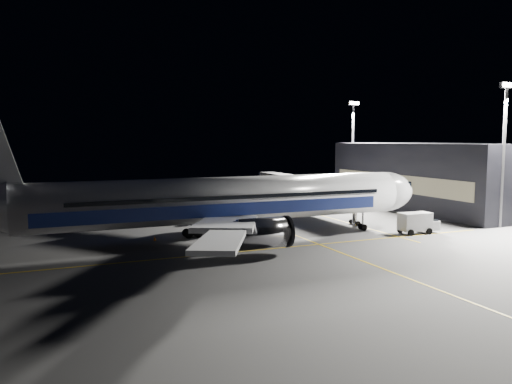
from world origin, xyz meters
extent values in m
plane|color=#4C4C4F|center=(0.00, 0.00, 0.00)|extent=(200.00, 200.00, 0.00)
cube|color=gold|center=(10.00, 0.00, 0.01)|extent=(0.25, 80.00, 0.01)
cube|color=gold|center=(0.00, -6.00, 0.01)|extent=(70.00, 0.25, 0.01)
cube|color=gold|center=(22.00, 10.00, 0.01)|extent=(0.25, 40.00, 0.01)
cylinder|color=silver|center=(0.00, 0.00, 5.30)|extent=(48.00, 5.60, 5.60)
ellipsoid|color=silver|center=(24.00, 0.00, 5.30)|extent=(8.96, 5.60, 5.60)
cube|color=black|center=(26.30, 0.00, 6.30)|extent=(2.20, 3.40, 0.90)
cube|color=navy|center=(-1.00, 2.78, 4.40)|extent=(42.24, 0.25, 1.50)
cube|color=navy|center=(-1.00, -2.78, 4.40)|extent=(42.24, 0.25, 1.50)
cube|color=silver|center=(-2.50, 8.00, 3.70)|extent=(11.36, 15.23, 1.53)
cube|color=silver|center=(-2.50, -8.00, 3.70)|extent=(11.36, 15.23, 1.53)
cube|color=silver|center=(-7.50, 20.50, 4.57)|extent=(8.57, 13.22, 1.31)
cube|color=silver|center=(-7.50, -20.50, 4.57)|extent=(8.57, 13.22, 1.31)
cylinder|color=#B7B7BF|center=(1.20, 9.00, 2.55)|extent=(5.60, 3.40, 3.40)
cylinder|color=#B7B7BF|center=(1.20, -9.00, 2.55)|extent=(5.60, 3.40, 3.40)
cylinder|color=#9999A0|center=(20.50, 0.00, 1.25)|extent=(0.26, 0.26, 2.50)
cylinder|color=black|center=(20.50, 0.00, 0.45)|extent=(0.90, 0.70, 0.90)
cylinder|color=#9999A0|center=(-3.00, 4.30, 1.25)|extent=(0.26, 0.26, 2.50)
cylinder|color=#9999A0|center=(-3.00, -4.30, 1.25)|extent=(0.26, 0.26, 2.50)
cylinder|color=black|center=(-3.00, 4.30, 0.55)|extent=(1.10, 1.60, 1.10)
cylinder|color=black|center=(-3.00, -4.30, 0.55)|extent=(1.10, 1.60, 1.10)
cube|color=black|center=(46.00, 14.00, 6.00)|extent=(18.00, 40.00, 12.00)
cube|color=brown|center=(36.95, 14.00, 5.00)|extent=(0.15, 36.00, 3.00)
cube|color=#B2B2B7|center=(22.00, 20.05, 4.60)|extent=(3.00, 33.90, 2.80)
cube|color=#B2B2B7|center=(22.00, 4.20, 4.60)|extent=(3.60, 3.20, 3.40)
cylinder|color=#9999A0|center=(22.00, 4.20, 1.55)|extent=(0.70, 0.70, 3.10)
cylinder|color=black|center=(22.00, 3.30, 0.35)|extent=(0.70, 0.30, 0.70)
cylinder|color=black|center=(22.00, 5.10, 0.35)|extent=(0.70, 0.30, 0.70)
cylinder|color=#59595E|center=(40.00, 32.00, 10.00)|extent=(0.44, 0.44, 20.00)
cube|color=#59595E|center=(40.00, 32.00, 20.30)|extent=(2.40, 0.50, 0.80)
cube|color=white|center=(40.00, 31.65, 20.30)|extent=(2.20, 0.15, 0.60)
cylinder|color=#59595E|center=(40.00, -6.00, 10.00)|extent=(0.44, 0.44, 20.00)
cube|color=#59595E|center=(40.00, -6.00, 20.30)|extent=(2.40, 0.50, 0.80)
cube|color=white|center=(40.00, -6.35, 20.30)|extent=(2.20, 0.15, 0.60)
cube|color=silver|center=(25.44, -4.95, 1.67)|extent=(4.37, 2.29, 2.37)
cube|color=silver|center=(28.02, -5.03, 1.02)|extent=(1.79, 2.10, 1.29)
cube|color=black|center=(28.02, -5.03, 1.56)|extent=(1.35, 1.87, 0.54)
cylinder|color=black|center=(26.99, -3.87, 0.43)|extent=(0.87, 0.30, 0.86)
cylinder|color=black|center=(26.91, -6.12, 0.43)|extent=(0.87, 0.30, 0.86)
cylinder|color=black|center=(23.97, -3.77, 0.43)|extent=(0.87, 0.30, 0.86)
cylinder|color=black|center=(23.90, -6.03, 0.43)|extent=(0.87, 0.30, 0.86)
cube|color=black|center=(0.54, 14.33, 0.65)|extent=(2.37, 1.83, 0.96)
cube|color=black|center=(0.54, 14.33, 1.27)|extent=(1.08, 1.08, 0.52)
sphere|color=#FFF2CC|center=(0.31, 13.56, 0.65)|extent=(0.23, 0.23, 0.23)
sphere|color=#FFF2CC|center=(1.15, 13.80, 0.65)|extent=(0.23, 0.23, 0.23)
cylinder|color=black|center=(1.10, 15.26, 0.26)|extent=(0.56, 0.33, 0.52)
cylinder|color=black|center=(1.50, 13.83, 0.26)|extent=(0.56, 0.33, 0.52)
cylinder|color=black|center=(-0.42, 14.83, 0.26)|extent=(0.56, 0.33, 0.52)
cylinder|color=black|center=(-0.01, 13.41, 0.26)|extent=(0.56, 0.33, 0.52)
cone|color=orange|center=(-7.95, 4.00, 0.27)|extent=(0.36, 0.36, 0.54)
cone|color=orange|center=(5.39, 4.00, 0.33)|extent=(0.44, 0.44, 0.66)
cone|color=orange|center=(-0.50, 4.00, 0.32)|extent=(0.43, 0.43, 0.64)
camera|label=1|loc=(-20.20, -57.89, 12.66)|focal=35.00mm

